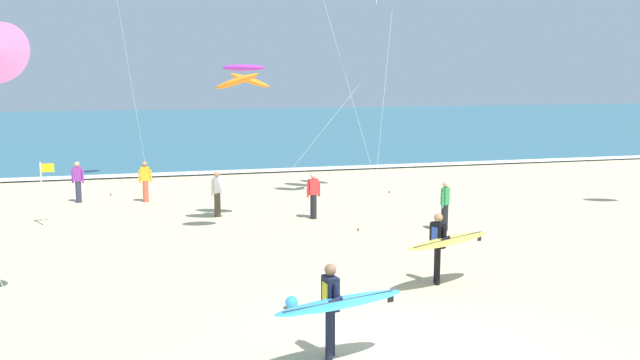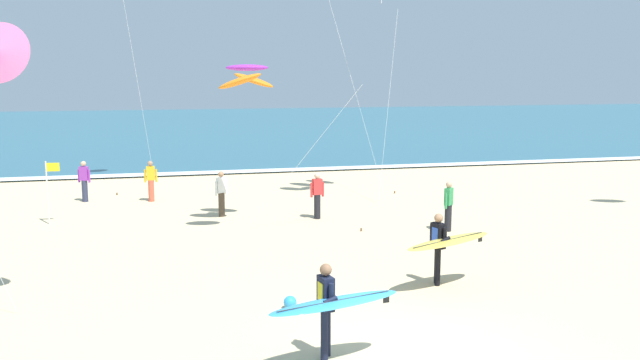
% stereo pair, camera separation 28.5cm
% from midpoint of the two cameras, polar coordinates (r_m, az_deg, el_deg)
% --- Properties ---
extents(ocean_water, '(160.00, 60.00, 0.08)m').
position_cam_midpoint_polar(ocean_water, '(63.27, -9.71, 4.47)').
color(ocean_water, '#2D6075').
rests_on(ocean_water, ground).
extents(shoreline_foam, '(160.00, 1.07, 0.01)m').
position_cam_midpoint_polar(shoreline_foam, '(33.86, -6.24, 0.75)').
color(shoreline_foam, white).
rests_on(shoreline_foam, ocean_water).
extents(surfer_lead, '(2.44, 1.30, 1.71)m').
position_cam_midpoint_polar(surfer_lead, '(15.94, 10.92, -5.23)').
color(surfer_lead, black).
rests_on(surfer_lead, ground).
extents(surfer_trailing, '(2.43, 1.12, 1.71)m').
position_cam_midpoint_polar(surfer_trailing, '(11.66, 1.59, -10.43)').
color(surfer_trailing, black).
rests_on(surfer_trailing, ground).
extents(kite_arc_violet_far, '(4.50, 3.06, 5.20)m').
position_cam_midpoint_polar(kite_arc_violet_far, '(21.17, -5.79, 8.71)').
color(kite_arc_violet_far, orange).
rests_on(kite_arc_violet_far, ground).
extents(bystander_red_top, '(0.49, 0.23, 1.59)m').
position_cam_midpoint_polar(bystander_red_top, '(22.96, 0.12, -1.31)').
color(bystander_red_top, black).
rests_on(bystander_red_top, ground).
extents(bystander_green_top, '(0.39, 0.36, 1.59)m').
position_cam_midpoint_polar(bystander_green_top, '(21.56, 11.19, -2.16)').
color(bystander_green_top, black).
rests_on(bystander_green_top, ground).
extents(bystander_white_top, '(0.45, 0.31, 1.59)m').
position_cam_midpoint_polar(bystander_white_top, '(23.56, -8.01, -1.13)').
color(bystander_white_top, '#4C3D2D').
rests_on(bystander_white_top, ground).
extents(bystander_yellow_top, '(0.50, 0.22, 1.59)m').
position_cam_midpoint_polar(bystander_yellow_top, '(26.83, -13.83, -0.07)').
color(bystander_yellow_top, '#D8593F').
rests_on(bystander_yellow_top, ground).
extents(bystander_purple_top, '(0.47, 0.28, 1.59)m').
position_cam_midpoint_polar(bystander_purple_top, '(27.50, -19.05, -0.08)').
color(bystander_purple_top, '#2D334C').
rests_on(bystander_purple_top, ground).
extents(lifeguard_flag, '(0.45, 0.05, 2.10)m').
position_cam_midpoint_polar(lifeguard_flag, '(23.72, -21.65, -0.51)').
color(lifeguard_flag, silver).
rests_on(lifeguard_flag, ground).
extents(beach_ball, '(0.28, 0.28, 0.28)m').
position_cam_midpoint_polar(beach_ball, '(14.48, -1.98, -10.31)').
color(beach_ball, '#2D99DB').
rests_on(beach_ball, ground).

